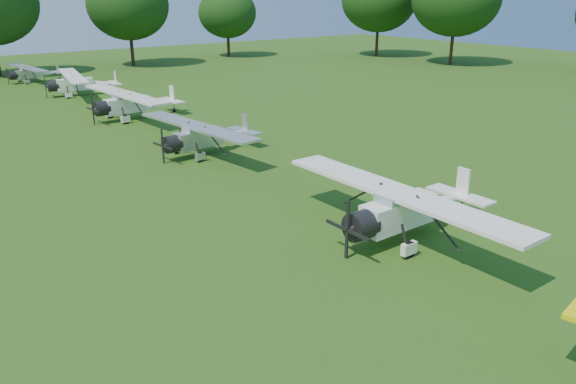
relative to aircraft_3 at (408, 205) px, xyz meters
name	(u,v)px	position (x,y,z in m)	size (l,w,h in m)	color
ground	(320,217)	(-1.54, 3.70, -1.36)	(160.00, 160.00, 0.00)	#1C4B12
tree_belt	(384,28)	(2.03, 3.86, 6.67)	(137.36, 130.27, 14.52)	black
aircraft_3	(408,205)	(0.00, 0.00, 0.00)	(7.39, 11.73, 2.32)	white
aircraft_4	(205,135)	(-0.54, 15.94, -0.14)	(6.67, 10.60, 2.08)	silver
aircraft_5	(133,102)	(-0.10, 28.30, -0.03)	(7.26, 11.58, 2.28)	white
aircraft_6	(80,82)	(-0.11, 41.32, -0.09)	(6.96, 11.01, 2.16)	white
aircraft_7	(33,72)	(-1.66, 52.87, -0.29)	(5.85, 9.29, 1.82)	silver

